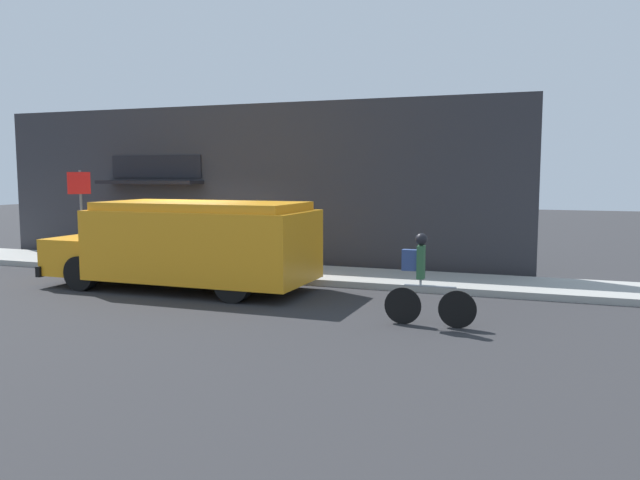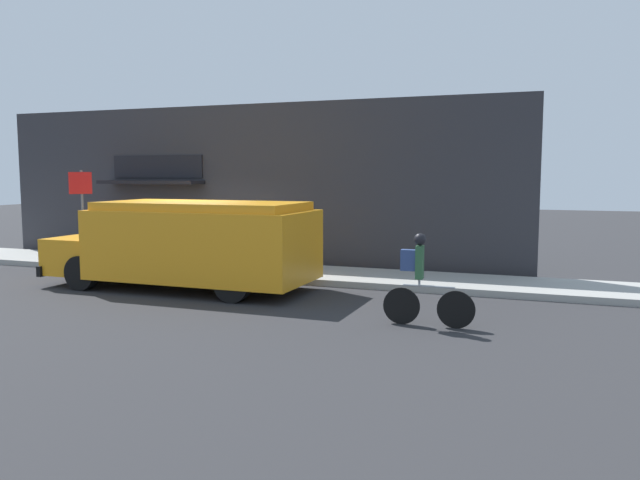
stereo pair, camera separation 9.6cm
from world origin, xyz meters
name	(u,v)px [view 1 (the left image)]	position (x,y,z in m)	size (l,w,h in m)	color
ground_plane	(193,278)	(0.00, 0.00, 0.00)	(70.00, 70.00, 0.00)	#2B2B2D
sidewalk	(215,269)	(0.00, 1.09, 0.08)	(28.00, 2.17, 0.15)	#999993
storefront	(237,185)	(-0.07, 2.51, 2.27)	(16.10, 0.96, 4.52)	#2D2D33
school_bus	(189,243)	(0.74, -1.35, 1.04)	(6.16, 2.74, 1.97)	orange
cyclist	(423,281)	(6.31, -2.92, 0.78)	(1.57, 0.21, 1.59)	black
stop_sign_post	(80,201)	(-3.82, 0.46, 1.85)	(0.45, 0.45, 2.54)	slate
trash_bin	(279,254)	(1.82, 1.18, 0.53)	(0.64, 0.64, 0.76)	#38383D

